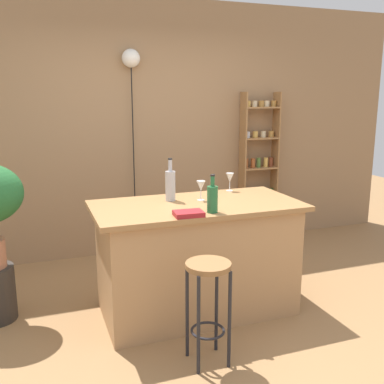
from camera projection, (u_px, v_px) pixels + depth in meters
ground at (210, 326)px, 3.49m from camera, size 12.00×12.00×0.00m
back_wall at (145, 129)px, 4.98m from camera, size 6.40×0.10×2.80m
kitchen_counter at (197, 257)px, 3.67m from camera, size 1.67×0.83×0.93m
bar_stool at (208, 291)px, 2.93m from camera, size 0.30×0.30×0.71m
spice_shelf at (259, 168)px, 5.40m from camera, size 0.46×0.17×1.81m
bottle_sauce_amber at (170, 185)px, 3.64m from camera, size 0.08×0.08×0.35m
bottle_vinegar at (212, 198)px, 3.28m from camera, size 0.08×0.08×0.29m
wine_glass_left at (201, 186)px, 3.65m from camera, size 0.07×0.07×0.16m
wine_glass_center at (230, 178)px, 4.01m from camera, size 0.07×0.07×0.16m
cookbook at (189, 214)px, 3.20m from camera, size 0.22×0.16×0.03m
pendant_globe_light at (131, 63)px, 4.67m from camera, size 0.19×0.19×2.25m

